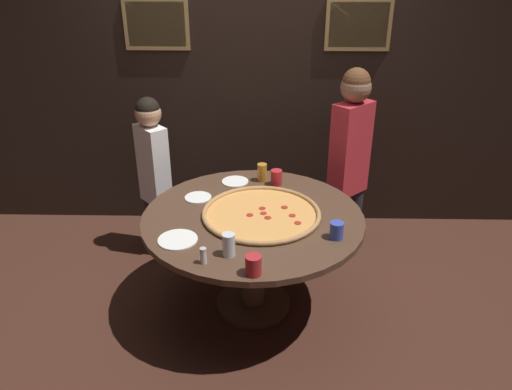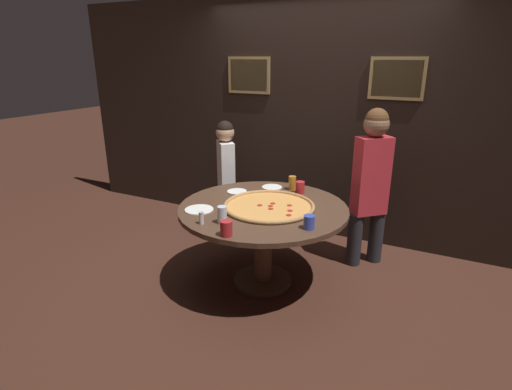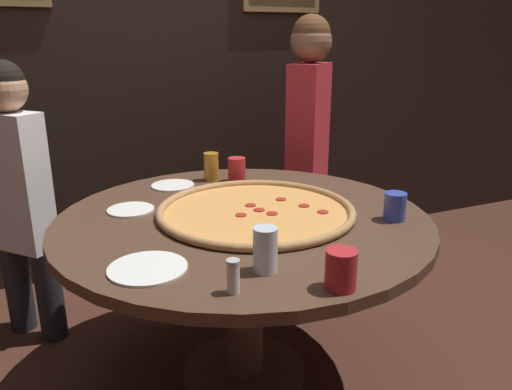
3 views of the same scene
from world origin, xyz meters
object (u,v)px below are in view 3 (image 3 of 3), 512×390
at_px(drink_cup_by_shaker, 211,167).
at_px(white_plate_left_side, 148,268).
at_px(drink_cup_front_edge, 265,250).
at_px(diner_far_right, 19,189).
at_px(drink_cup_near_left, 395,206).
at_px(condiment_shaker, 233,276).
at_px(drink_cup_near_right, 341,270).
at_px(drink_cup_far_left, 237,170).
at_px(white_plate_beside_cup, 131,210).
at_px(dining_table, 243,250).
at_px(white_plate_right_side, 173,185).
at_px(diner_side_left, 308,135).
at_px(giant_pizza, 256,211).

distance_m(drink_cup_by_shaker, white_plate_left_side, 0.98).
distance_m(drink_cup_front_edge, diner_far_right, 1.38).
relative_size(drink_cup_near_left, condiment_shaker, 1.09).
bearing_deg(drink_cup_front_edge, drink_cup_near_right, -51.46).
xyz_separation_m(drink_cup_far_left, white_plate_beside_cup, (-0.55, -0.23, -0.05)).
distance_m(drink_cup_front_edge, white_plate_beside_cup, 0.76).
relative_size(drink_cup_front_edge, diner_far_right, 0.10).
relative_size(drink_cup_near_right, condiment_shaker, 1.17).
height_order(dining_table, condiment_shaker, condiment_shaker).
distance_m(drink_cup_near_left, diner_far_right, 1.65).
xyz_separation_m(dining_table, drink_cup_front_edge, (-0.12, -0.47, 0.21)).
height_order(drink_cup_far_left, drink_cup_near_left, drink_cup_far_left).
bearing_deg(white_plate_right_side, diner_side_left, 18.38).
distance_m(drink_cup_near_right, drink_cup_far_left, 1.12).
distance_m(giant_pizza, condiment_shaker, 0.64).
bearing_deg(condiment_shaker, drink_cup_front_edge, 31.99).
height_order(drink_cup_near_right, diner_far_right, diner_far_right).
height_order(dining_table, drink_cup_far_left, drink_cup_far_left).
bearing_deg(condiment_shaker, drink_cup_near_right, -19.21).
bearing_deg(diner_far_right, giant_pizza, -172.93).
relative_size(drink_cup_by_shaker, white_plate_right_side, 0.68).
height_order(drink_cup_far_left, diner_far_right, diner_far_right).
distance_m(drink_cup_near_right, condiment_shaker, 0.29).
height_order(drink_cup_far_left, white_plate_left_side, drink_cup_far_left).
distance_m(drink_cup_far_left, white_plate_beside_cup, 0.59).
height_order(drink_cup_far_left, diner_side_left, diner_side_left).
bearing_deg(condiment_shaker, dining_table, 65.07).
relative_size(drink_cup_front_edge, drink_cup_near_left, 1.29).
height_order(dining_table, drink_cup_by_shaker, drink_cup_by_shaker).
xyz_separation_m(white_plate_left_side, white_plate_right_side, (0.29, 0.82, 0.00)).
relative_size(condiment_shaker, diner_side_left, 0.06).
bearing_deg(drink_cup_front_edge, condiment_shaker, -148.01).
bearing_deg(white_plate_beside_cup, drink_cup_by_shaker, 33.56).
bearing_deg(drink_cup_far_left, white_plate_left_side, -127.49).
relative_size(white_plate_right_side, condiment_shaker, 2.03).
bearing_deg(white_plate_beside_cup, condiment_shaker, -80.59).
height_order(diner_side_left, diner_far_right, diner_side_left).
height_order(giant_pizza, white_plate_beside_cup, giant_pizza).
relative_size(drink_cup_near_left, white_plate_beside_cup, 0.57).
distance_m(white_plate_beside_cup, white_plate_left_side, 0.56).
distance_m(drink_cup_front_edge, condiment_shaker, 0.16).
bearing_deg(drink_cup_front_edge, giant_pizza, 69.23).
relative_size(dining_table, drink_cup_near_left, 13.66).
bearing_deg(drink_cup_far_left, diner_far_right, 164.35).
xyz_separation_m(dining_table, white_plate_left_side, (-0.44, -0.32, 0.15)).
bearing_deg(white_plate_left_side, dining_table, 35.88).
height_order(white_plate_beside_cup, white_plate_right_side, same).
height_order(drink_cup_front_edge, drink_cup_near_left, drink_cup_front_edge).
bearing_deg(drink_cup_near_right, diner_far_right, 120.73).
bearing_deg(white_plate_left_side, white_plate_right_side, 70.31).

